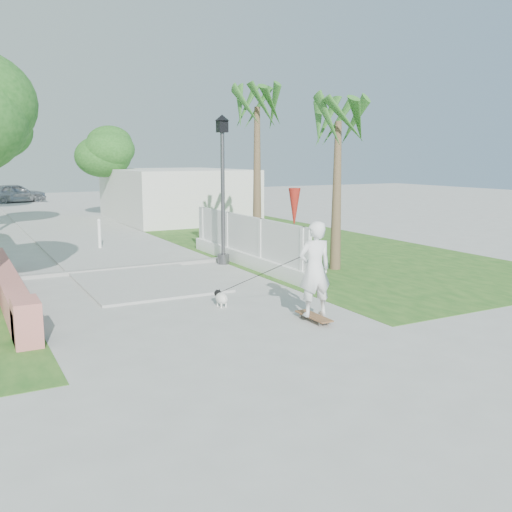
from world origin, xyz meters
TOP-DOWN VIEW (x-y plane):
  - ground at (0.00, 0.00)m, footprint 90.00×90.00m
  - path_strip at (0.00, 20.00)m, footprint 3.20×36.00m
  - curb at (0.00, 6.00)m, footprint 6.50×0.25m
  - grass_right at (7.00, 8.00)m, footprint 8.00×20.00m
  - pink_wall at (-3.30, 3.55)m, footprint 0.45×8.20m
  - lattice_fence at (3.40, 5.00)m, footprint 0.35×7.00m
  - building_right at (6.00, 18.00)m, footprint 6.00×8.00m
  - street_lamp at (2.90, 5.50)m, footprint 0.44×0.44m
  - bollard at (0.20, 10.00)m, footprint 0.14×0.14m
  - patio_umbrella at (4.80, 4.50)m, footprint 0.36×0.36m
  - tree_path_right at (3.22, 19.98)m, footprint 3.00×3.00m
  - palm_far at (4.60, 6.50)m, footprint 1.80×1.80m
  - palm_near at (5.40, 3.20)m, footprint 1.80×1.80m
  - skateboarder at (1.34, -0.16)m, footprint 1.51×2.57m
  - dog at (0.73, 0.95)m, footprint 0.25×0.53m
  - parked_car at (-0.30, 33.46)m, footprint 4.39×2.60m

SIDE VIEW (x-z plane):
  - ground at x=0.00m, z-range 0.00..0.00m
  - grass_right at x=7.00m, z-range 0.00..0.01m
  - path_strip at x=0.00m, z-range 0.00..0.06m
  - curb at x=0.00m, z-range 0.00..0.10m
  - dog at x=0.73m, z-range 0.02..0.38m
  - pink_wall at x=-3.30m, z-range -0.09..0.71m
  - lattice_fence at x=3.40m, z-range -0.21..1.29m
  - bollard at x=0.20m, z-range 0.04..1.13m
  - parked_car at x=-0.30m, z-range 0.00..1.40m
  - skateboarder at x=1.34m, z-range -0.15..1.85m
  - building_right at x=6.00m, z-range 0.00..2.60m
  - patio_umbrella at x=4.80m, z-range 0.54..2.84m
  - street_lamp at x=2.90m, z-range 0.21..4.65m
  - tree_path_right at x=3.22m, z-range 1.10..5.89m
  - palm_near at x=5.40m, z-range 1.60..6.30m
  - palm_far at x=4.60m, z-range 1.83..7.13m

